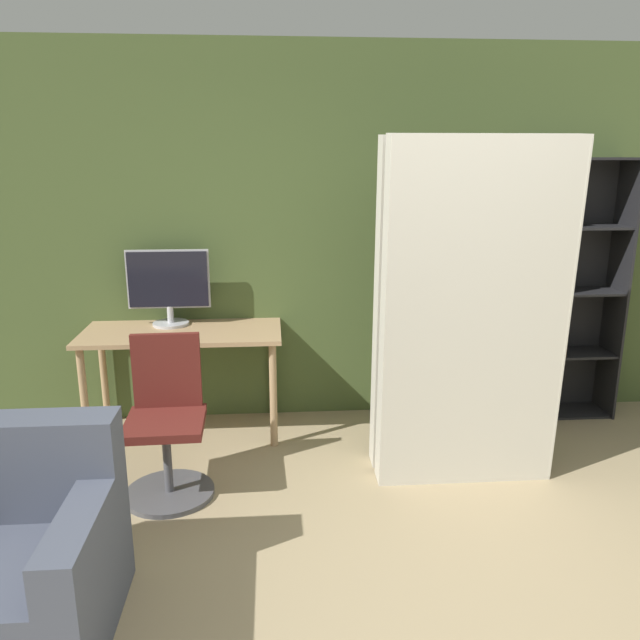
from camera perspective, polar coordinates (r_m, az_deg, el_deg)
wall_back at (r=4.63m, az=5.12°, el=7.56°), size 8.00×0.06×2.70m
desk at (r=4.42m, az=-12.46°, el=-2.22°), size 1.36×0.62×0.76m
monitor at (r=4.50m, az=-13.68°, el=3.17°), size 0.57×0.25×0.54m
office_chair at (r=3.78m, az=-13.81°, el=-9.92°), size 0.52×0.52×0.93m
bookshelf at (r=4.92m, az=20.44°, el=2.43°), size 0.78×0.33×1.92m
mattress_near at (r=3.67m, az=13.98°, el=0.08°), size 1.06×0.25×2.05m
mattress_far at (r=3.89m, az=12.91°, el=0.95°), size 1.06×0.24×2.04m
armchair at (r=3.02m, az=-26.74°, el=-19.13°), size 0.85×0.80×0.85m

